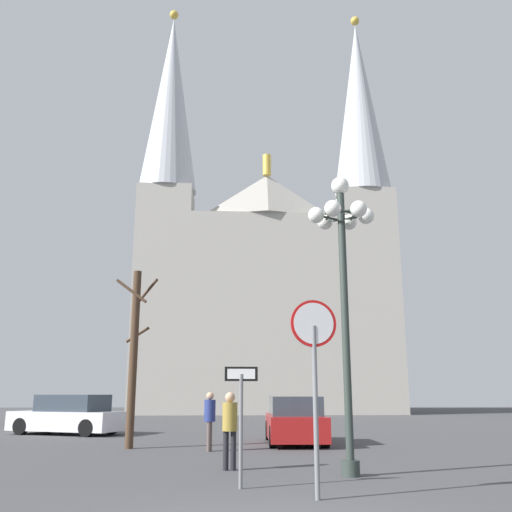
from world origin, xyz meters
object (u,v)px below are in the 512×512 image
(stop_sign, at_px, (314,357))
(cathedral, at_px, (264,282))
(one_way_arrow_sign, at_px, (241,410))
(parked_car_near_red, at_px, (295,421))
(parked_car_far_white, at_px, (69,416))
(bare_tree, at_px, (134,353))
(pedestrian_standing, at_px, (230,423))
(street_lamp, at_px, (343,260))
(pedestrian_walking, at_px, (210,415))

(stop_sign, bearing_deg, cathedral, 87.33)
(one_way_arrow_sign, distance_m, parked_car_near_red, 8.87)
(parked_car_far_white, bearing_deg, cathedral, 68.50)
(cathedral, bearing_deg, bare_tree, -101.42)
(parked_car_far_white, bearing_deg, pedestrian_standing, -59.92)
(parked_car_far_white, bearing_deg, bare_tree, -60.37)
(one_way_arrow_sign, bearing_deg, cathedral, 85.48)
(street_lamp, relative_size, parked_car_far_white, 1.28)
(stop_sign, height_order, pedestrian_standing, stop_sign)
(pedestrian_standing, bearing_deg, street_lamp, -23.06)
(cathedral, distance_m, pedestrian_standing, 36.18)
(parked_car_near_red, height_order, pedestrian_walking, pedestrian_walking)
(bare_tree, distance_m, parked_car_far_white, 7.13)
(one_way_arrow_sign, distance_m, street_lamp, 3.98)
(one_way_arrow_sign, relative_size, parked_car_near_red, 0.47)
(stop_sign, relative_size, street_lamp, 0.49)
(cathedral, distance_m, parked_car_near_red, 30.17)
(one_way_arrow_sign, distance_m, bare_tree, 8.03)
(one_way_arrow_sign, distance_m, parked_car_far_white, 14.71)
(one_way_arrow_sign, height_order, parked_car_far_white, one_way_arrow_sign)
(one_way_arrow_sign, bearing_deg, street_lamp, 31.59)
(bare_tree, bearing_deg, stop_sign, -63.15)
(stop_sign, xyz_separation_m, street_lamp, (1.04, 2.44, 2.19))
(bare_tree, bearing_deg, pedestrian_standing, -59.37)
(street_lamp, xyz_separation_m, pedestrian_walking, (-2.91, 5.03, -3.36))
(pedestrian_standing, bearing_deg, bare_tree, 120.63)
(bare_tree, distance_m, pedestrian_walking, 3.10)
(street_lamp, relative_size, parked_car_near_red, 1.44)
(cathedral, height_order, bare_tree, cathedral)
(pedestrian_walking, bearing_deg, bare_tree, 159.39)
(cathedral, bearing_deg, pedestrian_standing, -95.11)
(bare_tree, distance_m, parked_car_near_red, 5.63)
(bare_tree, bearing_deg, cathedral, 78.58)
(stop_sign, distance_m, parked_car_far_white, 16.25)
(one_way_arrow_sign, height_order, bare_tree, bare_tree)
(cathedral, height_order, pedestrian_standing, cathedral)
(one_way_arrow_sign, distance_m, pedestrian_walking, 6.42)
(cathedral, distance_m, bare_tree, 31.41)
(street_lamp, bearing_deg, pedestrian_standing, 156.94)
(stop_sign, xyz_separation_m, parked_car_near_red, (0.82, 9.72, -1.45))
(street_lamp, relative_size, pedestrian_standing, 3.88)
(pedestrian_walking, height_order, pedestrian_standing, pedestrian_walking)
(pedestrian_standing, bearing_deg, pedestrian_walking, 97.67)
(parked_car_near_red, distance_m, parked_car_far_white, 9.59)
(pedestrian_standing, bearing_deg, parked_car_far_white, 120.08)
(stop_sign, relative_size, parked_car_far_white, 0.63)
(stop_sign, relative_size, parked_car_near_red, 0.71)
(pedestrian_standing, bearing_deg, stop_sign, -69.01)
(stop_sign, height_order, parked_car_near_red, stop_sign)
(cathedral, relative_size, pedestrian_walking, 22.02)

